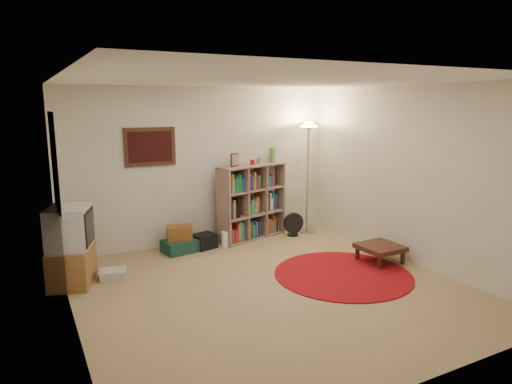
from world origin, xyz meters
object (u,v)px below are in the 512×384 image
bookshelf (251,203)px  floor_fan (293,224)px  suitcase (183,245)px  side_table (380,248)px  floor_lamp (308,142)px  tv_stand (71,247)px

bookshelf → floor_fan: bearing=-34.0°
suitcase → side_table: size_ratio=1.12×
side_table → floor_fan: bearing=102.9°
floor_lamp → floor_fan: bearing=-163.4°
floor_lamp → suitcase: floor_lamp is taller
bookshelf → tv_stand: bearing=178.8°
floor_lamp → suitcase: 2.75m
tv_stand → side_table: bearing=2.4°
floor_lamp → floor_fan: floor_lamp is taller
bookshelf → suitcase: bookshelf is taller
tv_stand → side_table: (3.98, -1.20, -0.26)m
floor_fan → side_table: (0.39, -1.70, 0.01)m
floor_fan → side_table: bearing=-74.2°
bookshelf → suitcase: size_ratio=2.33×
floor_lamp → suitcase: bearing=-179.6°
tv_stand → floor_lamp: bearing=27.9°
bookshelf → suitcase: 1.36m
suitcase → bookshelf: bearing=-2.9°
floor_fan → tv_stand: tv_stand is taller
floor_lamp → suitcase: size_ratio=2.99×
bookshelf → floor_fan: 0.84m
floor_fan → suitcase: 1.96m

